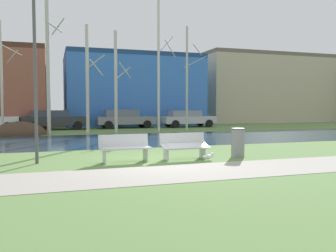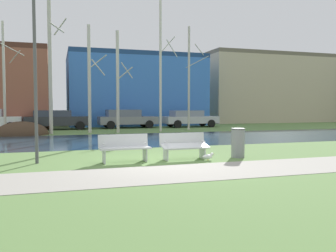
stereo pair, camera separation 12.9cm
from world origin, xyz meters
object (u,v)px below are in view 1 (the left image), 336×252
Objects in this scene: streetlamp at (34,30)px; parked_sedan_second_dark at (54,119)px; bench_left at (125,147)px; trash_bin at (238,142)px; parked_wagon_fourth_silver at (187,118)px; bench_right at (184,145)px; seagull at (208,156)px; parked_hatch_third_grey at (124,118)px.

streetlamp reaches higher than parked_sedan_second_dark.
bench_left is 3.92m from trash_bin.
trash_bin is 18.04m from parked_sedan_second_dark.
trash_bin is 0.22× the size of parked_wagon_fourth_silver.
bench_right is at bearing -6.97° from streetlamp.
bench_right is at bearing -111.56° from parked_wagon_fourth_silver.
trash_bin is at bearing -6.21° from streetlamp.
bench_left is 3.81× the size of seagull.
parked_hatch_third_grey is 1.03× the size of parked_wagon_fourth_silver.
parked_wagon_fourth_silver is at bearing 74.39° from trash_bin.
trash_bin reaches higher than bench_left.
parked_hatch_third_grey reaches higher than parked_sedan_second_dark.
trash_bin is 1.37m from seagull.
parked_hatch_third_grey is at bearing 4.47° from parked_sedan_second_dark.
streetlamp is at bearing 167.86° from bench_left.
seagull is (-1.27, -0.35, -0.39)m from trash_bin.
bench_right is 1.93m from trash_bin.
streetlamp reaches higher than parked_hatch_third_grey.
trash_bin reaches higher than bench_right.
parked_wagon_fourth_silver is (6.69, 16.94, 0.28)m from bench_right.
parked_hatch_third_grey is at bearing 79.03° from bench_left.
seagull is at bearing -92.27° from parked_hatch_third_grey.
seagull is 18.46m from parked_wagon_fourth_silver.
parked_wagon_fourth_silver is (8.69, 16.94, 0.28)m from bench_left.
bench_right is 17.36m from parked_sedan_second_dark.
bench_right is at bearing -94.49° from parked_hatch_third_grey.
bench_right is 3.81× the size of seagull.
parked_hatch_third_grey is at bearing 85.51° from bench_right.
bench_left is 1.61× the size of trash_bin.
parked_hatch_third_grey is at bearing 91.84° from trash_bin.
streetlamp reaches higher than trash_bin.
trash_bin is 0.21× the size of parked_hatch_third_grey.
parked_wagon_fourth_silver reaches higher than bench_left.
seagull is (2.64, -0.50, -0.34)m from bench_left.
seagull is at bearing -10.63° from bench_left.
seagull is at bearing -11.39° from streetlamp.
parked_sedan_second_dark is (0.55, 16.31, -3.28)m from streetlamp.
seagull is 17.82m from parked_hatch_third_grey.
bench_left is 4.48m from streetlamp.
bench_left and bench_right have the same top height.
bench_right is 0.35× the size of parked_wagon_fourth_silver.
bench_left is at bearing 177.85° from trash_bin.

